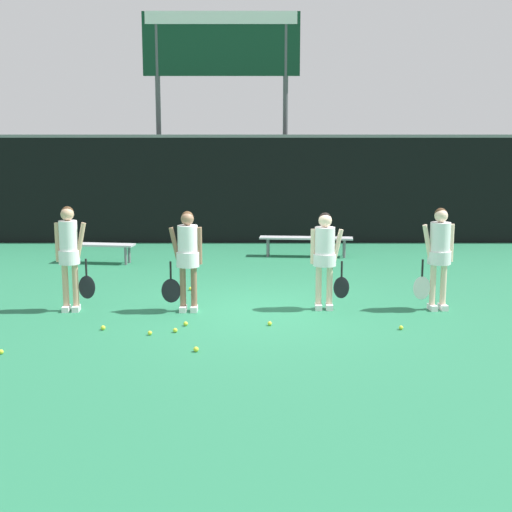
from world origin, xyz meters
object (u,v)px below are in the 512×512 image
tennis_ball_0 (191,289)px  tennis_ball_2 (1,352)px  tennis_ball_6 (196,349)px  bench_courtside (99,247)px  player_1 (188,253)px  tennis_ball_1 (103,328)px  tennis_ball_7 (186,324)px  player_0 (70,250)px  tennis_ball_4 (270,323)px  tennis_ball_3 (175,330)px  tennis_ball_5 (150,333)px  player_3 (439,250)px  player_2 (325,252)px  bench_far (306,240)px  tennis_ball_9 (401,328)px  scoreboard (222,60)px

tennis_ball_0 → tennis_ball_2: 4.40m
tennis_ball_0 → tennis_ball_6: size_ratio=0.91×
bench_courtside → tennis_ball_2: (0.12, -6.59, -0.34)m
player_1 → tennis_ball_1: (-1.17, -1.13, -0.94)m
tennis_ball_7 → player_0: bearing=154.7°
tennis_ball_4 → tennis_ball_3: bearing=-165.0°
tennis_ball_1 → tennis_ball_5: tennis_ball_1 is taller
player_0 → tennis_ball_1: 1.70m
player_1 → player_3: (4.13, 0.10, 0.03)m
player_2 → player_3: 1.87m
tennis_ball_1 → tennis_ball_0: bearing=68.1°
bench_far → tennis_ball_1: bearing=-114.2°
bench_far → tennis_ball_2: size_ratio=34.07×
tennis_ball_6 → tennis_ball_9: (2.98, 1.07, -0.00)m
player_1 → tennis_ball_1: 1.88m
player_2 → tennis_ball_1: player_2 is taller
player_0 → tennis_ball_1: size_ratio=24.48×
bench_courtside → tennis_ball_2: bench_courtside is taller
tennis_ball_4 → tennis_ball_9: (1.96, -0.23, -0.00)m
tennis_ball_2 → player_0: bearing=81.2°
bench_far → player_3: size_ratio=1.30×
player_1 → tennis_ball_0: player_1 is taller
tennis_ball_6 → tennis_ball_9: tennis_ball_6 is taller
tennis_ball_4 → tennis_ball_6: size_ratio=0.94×
bench_courtside → player_3: player_3 is taller
player_0 → player_2: bearing=-2.3°
tennis_ball_4 → tennis_ball_9: bearing=-6.6°
scoreboard → bench_far: scoreboard is taller
player_0 → tennis_ball_0: size_ratio=26.49×
bench_far → tennis_ball_2: bearing=-116.9°
bench_courtside → tennis_ball_1: bearing=-69.3°
tennis_ball_3 → tennis_ball_2: bearing=-155.0°
tennis_ball_2 → tennis_ball_9: size_ratio=0.99×
bench_far → tennis_ball_4: (-0.97, -6.03, -0.37)m
player_0 → tennis_ball_3: (1.85, -1.29, -0.99)m
player_0 → player_3: 6.05m
bench_far → tennis_ball_9: (0.99, -6.25, -0.37)m
scoreboard → player_2: 9.76m
player_3 → tennis_ball_7: player_3 is taller
bench_courtside → tennis_ball_6: size_ratio=22.89×
player_1 → bench_far: bearing=65.8°
bench_far → tennis_ball_0: size_ratio=33.74×
tennis_ball_6 → tennis_ball_3: bearing=112.5°
player_2 → player_3: size_ratio=0.95×
scoreboard → tennis_ball_3: 11.19m
tennis_ball_2 → tennis_ball_3: bearing=25.0°
tennis_ball_1 → tennis_ball_3: (1.09, -0.13, -0.00)m
tennis_ball_1 → tennis_ball_2: bearing=-133.8°
tennis_ball_5 → bench_courtside: bearing=109.1°
bench_far → player_2: 5.03m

